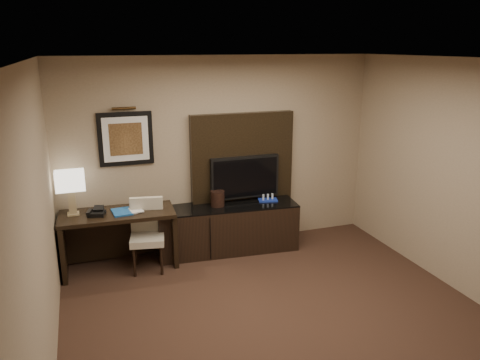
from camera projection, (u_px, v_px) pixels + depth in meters
name	position (u px, v px, depth m)	size (l,w,h in m)	color
floor	(294.00, 337.00, 4.70)	(4.50, 5.00, 0.01)	black
ceiling	(305.00, 61.00, 3.95)	(4.50, 5.00, 0.01)	silver
wall_back	(221.00, 154.00, 6.59)	(4.50, 0.01, 2.70)	gray
wall_left	(36.00, 243.00, 3.62)	(0.01, 5.00, 2.70)	gray
desk	(119.00, 240.00, 6.08)	(1.44, 0.62, 0.77)	black
credenza	(228.00, 228.00, 6.60)	(1.96, 0.54, 0.67)	black
tv_wall_panel	(242.00, 158.00, 6.66)	(1.50, 0.12, 1.30)	black
tv	(245.00, 177.00, 6.64)	(1.00, 0.08, 0.60)	black
artwork	(126.00, 139.00, 6.08)	(0.70, 0.04, 0.70)	black
picture_light	(124.00, 108.00, 5.94)	(0.04, 0.04, 0.30)	#3C2813
desk_chair	(147.00, 238.00, 5.99)	(0.42, 0.49, 0.88)	beige
table_lamp	(71.00, 193.00, 5.81)	(0.35, 0.20, 0.58)	tan
desk_phone	(96.00, 211.00, 5.85)	(0.20, 0.18, 0.10)	black
blue_folder	(122.00, 212.00, 5.96)	(0.23, 0.31, 0.02)	#174E95
book	(129.00, 204.00, 5.94)	(0.16, 0.02, 0.22)	#A38F80
ice_bucket	(218.00, 198.00, 6.47)	(0.19, 0.19, 0.22)	black
minibar_tray	(268.00, 197.00, 6.70)	(0.27, 0.16, 0.10)	#172E97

